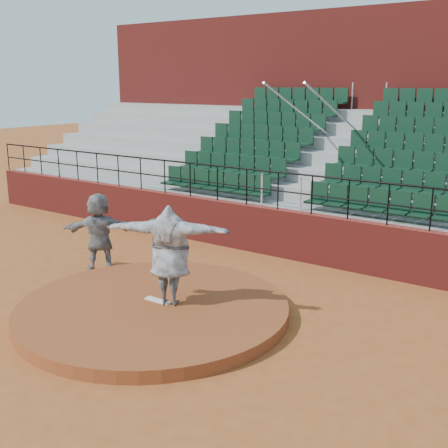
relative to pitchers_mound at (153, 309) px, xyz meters
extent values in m
plane|color=#A15224|center=(0.00, 0.00, -0.12)|extent=(90.00, 90.00, 0.00)
cylinder|color=brown|center=(0.00, 0.00, 0.00)|extent=(5.50, 5.50, 0.25)
cube|color=white|center=(0.00, 0.15, 0.14)|extent=(0.60, 0.15, 0.03)
cube|color=maroon|center=(0.00, 5.00, 0.53)|extent=(24.00, 0.30, 1.30)
cylinder|color=black|center=(0.00, 5.00, 2.17)|extent=(24.00, 0.05, 0.05)
cylinder|color=black|center=(0.00, 5.00, 1.68)|extent=(24.00, 0.04, 0.04)
cylinder|color=black|center=(-12.00, 5.00, 1.67)|extent=(0.04, 0.04, 1.00)
cylinder|color=black|center=(-11.00, 5.00, 1.67)|extent=(0.04, 0.04, 1.00)
cylinder|color=black|center=(-10.00, 5.00, 1.67)|extent=(0.04, 0.04, 1.00)
cylinder|color=black|center=(-9.00, 5.00, 1.67)|extent=(0.04, 0.04, 1.00)
cylinder|color=black|center=(-8.00, 5.00, 1.67)|extent=(0.04, 0.04, 1.00)
cylinder|color=black|center=(-7.00, 5.00, 1.67)|extent=(0.04, 0.04, 1.00)
cylinder|color=black|center=(-6.00, 5.00, 1.67)|extent=(0.04, 0.04, 1.00)
cylinder|color=black|center=(-5.00, 5.00, 1.67)|extent=(0.04, 0.04, 1.00)
cylinder|color=black|center=(-4.00, 5.00, 1.67)|extent=(0.04, 0.04, 1.00)
cylinder|color=black|center=(-3.00, 5.00, 1.67)|extent=(0.04, 0.04, 1.00)
cylinder|color=black|center=(-2.00, 5.00, 1.67)|extent=(0.04, 0.04, 1.00)
cylinder|color=black|center=(-1.00, 5.00, 1.67)|extent=(0.04, 0.04, 1.00)
cylinder|color=black|center=(0.00, 5.00, 1.67)|extent=(0.04, 0.04, 1.00)
cylinder|color=black|center=(1.00, 5.00, 1.67)|extent=(0.04, 0.04, 1.00)
cylinder|color=black|center=(2.00, 5.00, 1.67)|extent=(0.04, 0.04, 1.00)
cylinder|color=black|center=(3.00, 5.00, 1.67)|extent=(0.04, 0.04, 1.00)
cylinder|color=black|center=(4.00, 5.00, 1.67)|extent=(0.04, 0.04, 1.00)
cube|color=#979791|center=(0.00, 5.58, 0.53)|extent=(24.00, 0.85, 1.30)
cube|color=#10321F|center=(-2.53, 5.59, 1.54)|extent=(3.85, 0.48, 0.72)
cube|color=#10321F|center=(2.53, 5.59, 1.54)|extent=(3.85, 0.48, 0.72)
cube|color=#979791|center=(0.00, 6.43, 0.73)|extent=(24.00, 0.85, 1.70)
cube|color=#10321F|center=(-2.53, 6.44, 1.94)|extent=(3.85, 0.48, 0.72)
cube|color=#10321F|center=(2.53, 6.44, 1.94)|extent=(3.85, 0.48, 0.72)
cube|color=#979791|center=(0.00, 7.28, 0.93)|extent=(24.00, 0.85, 2.10)
cube|color=#10321F|center=(-2.53, 7.29, 2.33)|extent=(3.85, 0.48, 0.72)
cube|color=#10321F|center=(2.53, 7.29, 2.33)|extent=(3.85, 0.48, 0.72)
cube|color=#979791|center=(0.00, 8.12, 1.12)|extent=(24.00, 0.85, 2.50)
cube|color=#10321F|center=(-2.53, 8.13, 2.73)|extent=(3.85, 0.48, 0.72)
cube|color=#10321F|center=(2.53, 8.13, 2.73)|extent=(3.85, 0.48, 0.72)
cube|color=#979791|center=(0.00, 8.97, 1.33)|extent=(24.00, 0.85, 2.90)
cube|color=#10321F|center=(-2.53, 8.98, 3.14)|extent=(3.85, 0.48, 0.72)
cube|color=#10321F|center=(2.53, 8.98, 3.14)|extent=(3.85, 0.48, 0.72)
cube|color=#979791|center=(0.00, 9.82, 1.52)|extent=(24.00, 0.85, 3.30)
cube|color=#10321F|center=(-2.53, 9.83, 3.53)|extent=(3.85, 0.48, 0.72)
cube|color=#10321F|center=(2.53, 9.83, 3.53)|extent=(3.85, 0.48, 0.72)
cube|color=#979791|center=(0.00, 10.68, 1.73)|extent=(24.00, 0.85, 3.70)
cube|color=#10321F|center=(-2.53, 10.69, 3.94)|extent=(3.85, 0.48, 0.72)
cube|color=#10321F|center=(2.53, 10.69, 3.94)|extent=(3.85, 0.48, 0.72)
cylinder|color=silver|center=(-0.60, 8.12, 3.28)|extent=(0.06, 5.97, 2.46)
cylinder|color=silver|center=(0.60, 8.12, 3.28)|extent=(0.06, 5.97, 2.46)
cube|color=maroon|center=(0.00, 12.60, 3.43)|extent=(24.00, 3.00, 7.10)
imported|color=black|center=(0.28, 0.23, 1.15)|extent=(2.57, 1.66, 2.04)
imported|color=black|center=(-3.02, 1.38, 0.87)|extent=(1.78, 1.63, 1.98)
camera|label=1|loc=(7.32, -7.85, 4.48)|focal=45.00mm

